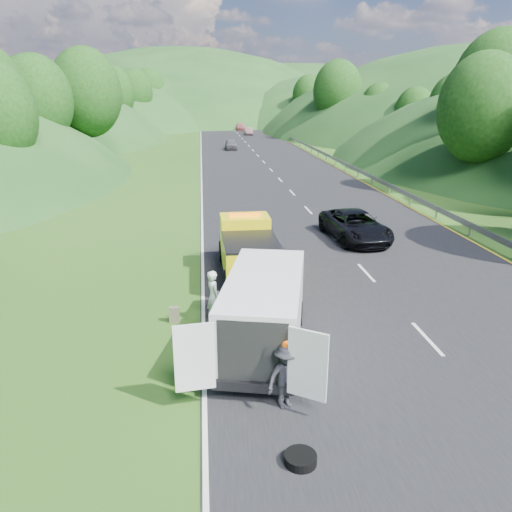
{
  "coord_description": "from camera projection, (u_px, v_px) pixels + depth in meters",
  "views": [
    {
      "loc": [
        -3.75,
        -15.26,
        7.26
      ],
      "look_at": [
        -1.82,
        2.87,
        1.3
      ],
      "focal_mm": 35.0,
      "sensor_mm": 36.0,
      "label": 1
    }
  ],
  "objects": [
    {
      "name": "passing_suv",
      "position": [
        354.0,
        240.0,
        25.98
      ],
      "size": [
        2.97,
        5.53,
        1.47
      ],
      "primitive_type": "imported",
      "rotation": [
        0.0,
        0.0,
        0.1
      ],
      "color": "black",
      "rests_on": "ground"
    },
    {
      "name": "guardrail",
      "position": [
        306.0,
        149.0,
        67.71
      ],
      "size": [
        0.06,
        140.0,
        1.52
      ],
      "primitive_type": "cube",
      "color": "gray",
      "rests_on": "ground"
    },
    {
      "name": "child",
      "position": [
        243.0,
        323.0,
        16.54
      ],
      "size": [
        0.55,
        0.55,
        0.9
      ],
      "primitive_type": "imported",
      "rotation": [
        0.0,
        0.0,
        -0.83
      ],
      "color": "#D0CC6F",
      "rests_on": "ground"
    },
    {
      "name": "tow_truck",
      "position": [
        248.0,
        248.0,
        20.55
      ],
      "size": [
        2.24,
        5.69,
        2.43
      ],
      "rotation": [
        0.0,
        0.0,
        0.02
      ],
      "color": "black",
      "rests_on": "ground"
    },
    {
      "name": "woman",
      "position": [
        214.0,
        322.0,
        16.6
      ],
      "size": [
        0.7,
        0.79,
        1.8
      ],
      "primitive_type": "imported",
      "rotation": [
        0.0,
        0.0,
        1.97
      ],
      "color": "silver",
      "rests_on": "ground"
    },
    {
      "name": "tree_line_right",
      "position": [
        378.0,
        143.0,
        76.08
      ],
      "size": [
        14.0,
        140.0,
        14.0
      ],
      "primitive_type": null,
      "color": "#275C1B",
      "rests_on": "ground"
    },
    {
      "name": "worker",
      "position": [
        285.0,
        407.0,
        12.14
      ],
      "size": [
        1.24,
        1.05,
        1.67
      ],
      "primitive_type": "imported",
      "rotation": [
        0.0,
        0.0,
        0.48
      ],
      "color": "black",
      "rests_on": "ground"
    },
    {
      "name": "white_van",
      "position": [
        265.0,
        307.0,
        14.58
      ],
      "size": [
        4.17,
        6.94,
        2.31
      ],
      "rotation": [
        0.0,
        0.0,
        -0.23
      ],
      "color": "black",
      "rests_on": "ground"
    },
    {
      "name": "spare_tire",
      "position": [
        300.0,
        464.0,
        10.27
      ],
      "size": [
        0.68,
        0.68,
        0.2
      ],
      "primitive_type": "cylinder",
      "color": "black",
      "rests_on": "ground"
    },
    {
      "name": "suitcase",
      "position": [
        174.0,
        315.0,
        16.55
      ],
      "size": [
        0.35,
        0.22,
        0.54
      ],
      "primitive_type": "cube",
      "rotation": [
        0.0,
        0.0,
        -0.11
      ],
      "color": "#5B5744",
      "rests_on": "ground"
    },
    {
      "name": "dist_car_a",
      "position": [
        231.0,
        149.0,
        67.65
      ],
      "size": [
        1.6,
        3.99,
        1.36
      ],
      "primitive_type": "imported",
      "color": "#4D4C51",
      "rests_on": "ground"
    },
    {
      "name": "dist_car_c",
      "position": [
        241.0,
        130.0,
        102.43
      ],
      "size": [
        1.98,
        4.87,
        1.41
      ],
      "primitive_type": "imported",
      "color": "#A25154",
      "rests_on": "ground"
    },
    {
      "name": "road_surface",
      "position": [
        264.0,
        162.0,
        55.16
      ],
      "size": [
        14.0,
        200.0,
        0.02
      ],
      "primitive_type": "cube",
      "color": "black",
      "rests_on": "ground"
    },
    {
      "name": "ground",
      "position": [
        318.0,
        316.0,
        17.06
      ],
      "size": [
        320.0,
        320.0,
        0.0
      ],
      "primitive_type": "plane",
      "color": "#38661E",
      "rests_on": "ground"
    },
    {
      "name": "hills_backdrop",
      "position": [
        237.0,
        119.0,
        145.02
      ],
      "size": [
        201.0,
        288.6,
        44.0
      ],
      "primitive_type": null,
      "color": "#2D5B23",
      "rests_on": "ground"
    },
    {
      "name": "dist_car_b",
      "position": [
        248.0,
        135.0,
        91.4
      ],
      "size": [
        1.4,
        4.01,
        1.32
      ],
      "primitive_type": "imported",
      "color": "brown",
      "rests_on": "ground"
    },
    {
      "name": "dist_car_d",
      "position": [
        229.0,
        127.0,
        113.98
      ],
      "size": [
        1.6,
        3.99,
        1.36
      ],
      "primitive_type": "imported",
      "color": "#703357",
      "rests_on": "ground"
    },
    {
      "name": "tree_line_left",
      "position": [
        96.0,
        146.0,
        71.86
      ],
      "size": [
        14.0,
        140.0,
        14.0
      ],
      "primitive_type": null,
      "color": "#275C1B",
      "rests_on": "ground"
    }
  ]
}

